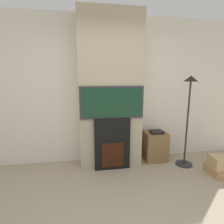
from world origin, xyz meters
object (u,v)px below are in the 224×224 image
fireplace (112,144)px  floor_lamp (189,107)px  television (112,102)px  media_stand (155,146)px  box_stack (222,166)px

fireplace → floor_lamp: 1.49m
television → media_stand: television is taller
box_stack → media_stand: size_ratio=0.78×
floor_lamp → box_stack: 1.12m
fireplace → floor_lamp: (1.35, -0.09, 0.63)m
floor_lamp → media_stand: bearing=148.7°
media_stand → fireplace: bearing=-168.0°
floor_lamp → media_stand: size_ratio=2.69×
fireplace → television: 0.73m
television → media_stand: (0.89, 0.19, -0.90)m
television → floor_lamp: bearing=-3.8°
television → box_stack: size_ratio=2.26×
box_stack → media_stand: bearing=142.6°
box_stack → media_stand: 1.15m
fireplace → floor_lamp: size_ratio=0.56×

